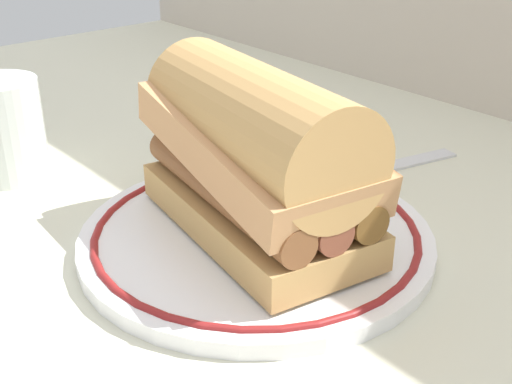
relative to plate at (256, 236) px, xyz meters
name	(u,v)px	position (x,y,z in m)	size (l,w,h in m)	color
ground_plane	(260,264)	(0.02, -0.02, -0.01)	(1.50, 1.50, 0.00)	beige
plate	(256,236)	(0.00, 0.00, 0.00)	(0.27, 0.27, 0.01)	white
sausage_sandwich	(256,153)	(0.00, 0.00, 0.07)	(0.21, 0.13, 0.12)	tan
drinking_glass	(4,135)	(-0.25, -0.09, 0.03)	(0.07, 0.07, 0.09)	silver
butter_knife	(382,165)	(-0.03, 0.18, 0.00)	(0.05, 0.14, 0.01)	silver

